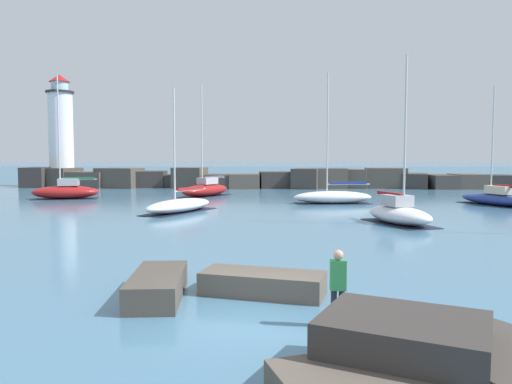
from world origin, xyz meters
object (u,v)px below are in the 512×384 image
Objects in this scene: sailboat_moored_5 at (66,191)px; sailboat_moored_1 at (179,205)px; sailboat_moored_0 at (333,197)px; sailboat_moored_4 at (399,213)px; lighthouse at (61,138)px; person_on_rocks at (338,284)px; sailboat_moored_2 at (206,189)px; sailboat_moored_3 at (496,198)px.

sailboat_moored_1 is at bearing -38.95° from sailboat_moored_5.
sailboat_moored_4 is (2.47, -12.02, 0.06)m from sailboat_moored_0.
sailboat_moored_5 reaches higher than sailboat_moored_0.
lighthouse is 48.20m from sailboat_moored_4.
sailboat_moored_0 is at bearing 101.59° from sailboat_moored_4.
lighthouse is 35.14m from sailboat_moored_1.
sailboat_moored_1 is (20.52, -27.97, -5.62)m from lighthouse.
sailboat_moored_0 is 29.84m from person_on_rocks.
sailboat_moored_5 is (-12.25, -3.47, 0.03)m from sailboat_moored_2.
sailboat_moored_5 reaches higher than sailboat_moored_2.
sailboat_moored_3 is at bearing 61.00° from person_on_rocks.
person_on_rocks is at bearing -107.77° from sailboat_moored_4.
sailboat_moored_0 is at bearing -30.80° from sailboat_moored_2.
sailboat_moored_2 reaches higher than sailboat_moored_4.
lighthouse is at bearing 135.83° from sailboat_moored_4.
sailboat_moored_2 is 0.95× the size of sailboat_moored_5.
sailboat_moored_1 is at bearing 109.53° from person_on_rocks.
sailboat_moored_2 reaches higher than person_on_rocks.
sailboat_moored_5 reaches higher than sailboat_moored_1.
sailboat_moored_3 is (12.73, -0.95, 0.01)m from sailboat_moored_0.
sailboat_moored_5 is (8.18, -17.99, -5.39)m from lighthouse.
sailboat_moored_2 is at bearing 149.20° from sailboat_moored_0.
sailboat_moored_5 reaches higher than sailboat_moored_4.
sailboat_moored_3 is at bearing -4.25° from sailboat_moored_0.
lighthouse is at bearing 114.46° from sailboat_moored_5.
sailboat_moored_4 is 5.31× the size of person_on_rocks.
sailboat_moored_4 is at bearing -132.82° from sailboat_moored_3.
sailboat_moored_0 is 13.15m from sailboat_moored_1.
person_on_rocks is (8.27, -36.50, 0.32)m from sailboat_moored_2.
lighthouse is at bearing 146.20° from sailboat_moored_0.
lighthouse reaches higher than sailboat_moored_5.
sailboat_moored_2 is 12.73m from sailboat_moored_5.
sailboat_moored_0 reaches higher than sailboat_moored_1.
sailboat_moored_1 is 0.89× the size of sailboat_moored_4.
lighthouse is 1.47× the size of sailboat_moored_4.
person_on_rocks is (20.52, -33.02, 0.29)m from sailboat_moored_5.
sailboat_moored_0 reaches higher than person_on_rocks.
sailboat_moored_0 is 1.12× the size of sailboat_moored_3.
lighthouse reaches higher than sailboat_moored_2.
sailboat_moored_4 is (13.83, -5.40, 0.13)m from sailboat_moored_1.
lighthouse reaches higher than person_on_rocks.
sailboat_moored_0 is 1.24× the size of sailboat_moored_1.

